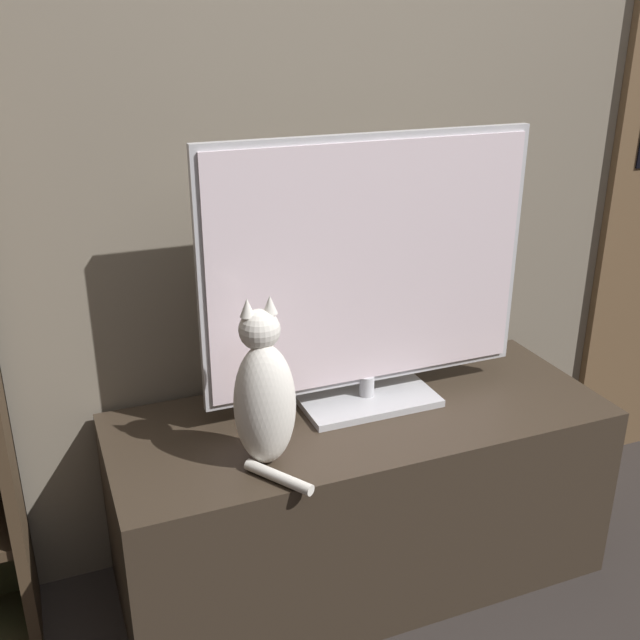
{
  "coord_description": "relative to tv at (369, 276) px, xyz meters",
  "views": [
    {
      "loc": [
        -0.79,
        -0.75,
        1.58
      ],
      "look_at": [
        -0.14,
        0.87,
        0.86
      ],
      "focal_mm": 42.0,
      "sensor_mm": 36.0,
      "label": 1
    }
  ],
  "objects": [
    {
      "name": "tv",
      "position": [
        0.0,
        0.0,
        0.0
      ],
      "size": [
        0.94,
        0.23,
        0.76
      ],
      "color": "#B7B7BC",
      "rests_on": "tv_stand"
    },
    {
      "name": "cat",
      "position": [
        -0.36,
        -0.19,
        -0.2
      ],
      "size": [
        0.16,
        0.26,
        0.43
      ],
      "rotation": [
        0.0,
        0.0,
        -0.02
      ],
      "color": "silver",
      "rests_on": "tv_stand"
    },
    {
      "name": "tv_stand",
      "position": [
        -0.04,
        -0.07,
        -0.65
      ],
      "size": [
        1.39,
        0.55,
        0.55
      ],
      "color": "#33281E",
      "rests_on": "ground_plane"
    },
    {
      "name": "wall_back",
      "position": [
        -0.04,
        0.25,
        0.37
      ],
      "size": [
        4.8,
        0.05,
        2.6
      ],
      "color": "#756B5B",
      "rests_on": "ground_plane"
    }
  ]
}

